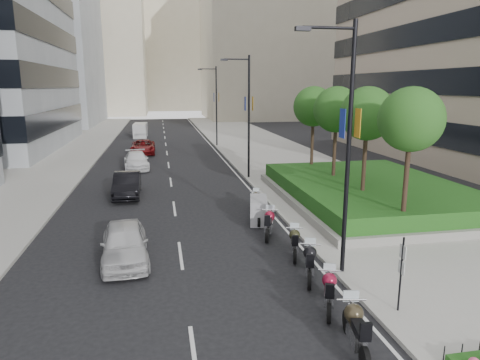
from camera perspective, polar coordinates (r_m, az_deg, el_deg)
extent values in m
plane|color=black|center=(14.68, -1.04, -15.40)|extent=(160.00, 160.00, 0.00)
cube|color=#9E9B93|center=(44.75, 3.92, 3.69)|extent=(10.00, 100.00, 0.15)
cube|color=#9E9B93|center=(44.45, -23.34, 2.64)|extent=(8.00, 100.00, 0.15)
cube|color=silver|center=(43.74, -2.83, 3.41)|extent=(0.12, 100.00, 0.01)
cube|color=silver|center=(43.35, -9.67, 3.17)|extent=(0.12, 100.00, 0.01)
cube|color=gray|center=(86.03, -26.49, 16.63)|extent=(22.00, 26.00, 30.00)
cube|color=#B7AD93|center=(96.54, 4.15, 19.04)|extent=(28.00, 24.00, 36.00)
cube|color=#B7AD93|center=(114.36, -19.43, 16.85)|extent=(26.00, 24.00, 34.00)
cube|color=#B7AD93|center=(133.42, -9.24, 17.51)|extent=(30.00, 24.00, 38.00)
cube|color=gray|center=(26.64, 16.87, -2.24)|extent=(10.00, 14.00, 0.40)
cube|color=#1C3D11|center=(26.50, 16.95, -0.99)|extent=(9.40, 13.40, 0.80)
cylinder|color=#332319|center=(20.35, 21.20, -0.63)|extent=(0.22, 0.22, 4.00)
sphere|color=#1A5119|center=(19.94, 21.85, 7.51)|extent=(2.80, 2.80, 2.80)
cylinder|color=#332319|center=(23.76, 16.18, 1.50)|extent=(0.22, 0.22, 4.00)
sphere|color=#1A5119|center=(23.41, 16.61, 8.49)|extent=(2.80, 2.80, 2.80)
cylinder|color=#332319|center=(27.33, 12.45, 3.08)|extent=(0.22, 0.22, 4.00)
sphere|color=#1A5119|center=(27.03, 12.74, 9.16)|extent=(2.80, 2.80, 2.80)
cylinder|color=#332319|center=(31.01, 9.58, 4.28)|extent=(0.22, 0.22, 4.00)
sphere|color=#1A5119|center=(30.74, 9.77, 9.64)|extent=(2.80, 2.80, 2.80)
cylinder|color=black|center=(15.42, 14.24, 3.27)|extent=(0.16, 0.16, 9.00)
cylinder|color=black|center=(14.99, 11.83, 19.26)|extent=(1.80, 0.10, 0.10)
cube|color=black|center=(14.68, 8.37, 19.34)|extent=(0.50, 0.22, 0.14)
cube|color=gold|center=(15.41, 15.41, 7.32)|extent=(0.02, 0.45, 1.00)
cube|color=navy|center=(15.17, 13.49, 7.35)|extent=(0.02, 0.45, 1.00)
cylinder|color=black|center=(31.56, 1.19, 8.16)|extent=(0.16, 0.16, 9.00)
cylinder|color=black|center=(31.35, -0.45, 15.81)|extent=(1.80, 0.10, 0.10)
cube|color=black|center=(31.20, -2.14, 15.73)|extent=(0.50, 0.22, 0.14)
cube|color=gold|center=(31.56, 1.70, 10.15)|extent=(0.02, 0.45, 1.00)
cube|color=navy|center=(31.44, 0.69, 10.15)|extent=(0.02, 0.45, 1.00)
cylinder|color=black|center=(49.28, -3.16, 9.68)|extent=(0.16, 0.16, 9.00)
cylinder|color=black|center=(49.15, -4.29, 14.56)|extent=(1.80, 0.10, 0.10)
cube|color=black|center=(49.06, -5.37, 14.48)|extent=(0.50, 0.22, 0.14)
cube|color=gold|center=(49.28, -2.84, 10.96)|extent=(0.02, 0.45, 1.00)
cube|color=navy|center=(49.21, -3.50, 10.95)|extent=(0.02, 0.45, 1.00)
cylinder|color=black|center=(14.01, 20.63, -11.99)|extent=(0.06, 0.06, 2.50)
cube|color=silver|center=(13.71, 20.89, -8.93)|extent=(0.02, 0.32, 0.42)
cube|color=silver|center=(13.90, 20.73, -10.86)|extent=(0.02, 0.32, 0.42)
cylinder|color=black|center=(13.07, 14.12, -17.89)|extent=(0.25, 0.69, 0.67)
cube|color=silver|center=(12.21, 15.26, -19.29)|extent=(0.49, 0.97, 0.46)
sphere|color=#342C1D|center=(12.30, 14.93, -16.79)|extent=(0.52, 0.52, 0.52)
cube|color=black|center=(11.77, 15.80, -18.66)|extent=(0.45, 0.86, 0.17)
cylinder|color=silver|center=(12.44, 14.64, -15.18)|extent=(0.80, 0.20, 0.05)
cylinder|color=black|center=(13.47, 11.78, -16.94)|extent=(0.33, 0.61, 0.61)
cylinder|color=black|center=(14.86, 11.73, -13.99)|extent=(0.33, 0.61, 0.61)
cube|color=silver|center=(14.04, 11.78, -14.88)|extent=(0.58, 0.88, 0.41)
sphere|color=maroon|center=(14.17, 11.84, -12.95)|extent=(0.47, 0.47, 0.47)
cube|color=black|center=(13.64, 11.86, -14.27)|extent=(0.53, 0.79, 0.16)
cylinder|color=silver|center=(14.32, 11.87, -11.71)|extent=(0.69, 0.31, 0.05)
cylinder|color=black|center=(15.26, 9.25, -13.09)|extent=(0.33, 0.65, 0.64)
cylinder|color=black|center=(16.77, 9.25, -10.66)|extent=(0.33, 0.65, 0.64)
cube|color=silver|center=(15.89, 9.27, -11.32)|extent=(0.59, 0.93, 0.43)
sphere|color=black|center=(16.06, 9.32, -9.54)|extent=(0.50, 0.50, 0.50)
cube|color=black|center=(15.48, 9.32, -10.65)|extent=(0.53, 0.83, 0.17)
cylinder|color=silver|center=(16.24, 9.35, -8.43)|extent=(0.74, 0.31, 0.05)
cylinder|color=black|center=(17.21, 7.33, -10.07)|extent=(0.28, 0.60, 0.59)
cylinder|color=black|center=(18.63, 7.20, -8.27)|extent=(0.28, 0.60, 0.59)
cube|color=silver|center=(17.82, 7.28, -8.71)|extent=(0.50, 0.86, 0.40)
sphere|color=#2A2A17|center=(17.99, 7.29, -7.27)|extent=(0.46, 0.46, 0.46)
cube|color=black|center=(17.44, 7.34, -8.11)|extent=(0.46, 0.76, 0.15)
cylinder|color=silver|center=(18.16, 7.28, -6.37)|extent=(0.69, 0.24, 0.05)
cylinder|color=black|center=(19.24, 3.63, -7.44)|extent=(0.33, 0.65, 0.64)
cylinder|color=black|center=(20.81, 4.07, -5.89)|extent=(0.33, 0.65, 0.64)
cube|color=silver|center=(19.92, 3.85, -6.20)|extent=(0.59, 0.94, 0.44)
sphere|color=maroon|center=(20.12, 3.96, -4.83)|extent=(0.50, 0.50, 0.50)
cube|color=black|center=(19.52, 3.78, -5.57)|extent=(0.54, 0.83, 0.17)
cylinder|color=silver|center=(20.32, 4.04, -3.98)|extent=(0.74, 0.31, 0.05)
cylinder|color=black|center=(21.28, 2.52, -5.50)|extent=(0.24, 0.62, 0.61)
cylinder|color=black|center=(22.79, 2.43, -4.27)|extent=(0.24, 0.62, 0.61)
cube|color=gray|center=(21.94, 2.48, -4.03)|extent=(1.24, 2.20, 1.23)
cylinder|color=black|center=(23.33, 1.95, -3.93)|extent=(0.27, 0.57, 0.57)
cylinder|color=black|center=(24.74, 2.19, -2.98)|extent=(0.27, 0.57, 0.57)
cube|color=silver|center=(23.95, 2.07, -3.11)|extent=(0.49, 0.82, 0.38)
sphere|color=#332C1C|center=(24.15, 2.12, -2.13)|extent=(0.44, 0.44, 0.44)
cube|color=black|center=(23.61, 2.02, -2.61)|extent=(0.44, 0.73, 0.15)
cylinder|color=silver|center=(24.34, 2.16, -1.52)|extent=(0.66, 0.24, 0.05)
imported|color=silver|center=(17.73, -15.13, -8.13)|extent=(2.14, 4.58, 1.52)
imported|color=black|center=(27.93, -14.82, -0.61)|extent=(1.62, 4.57, 1.50)
imported|color=white|center=(37.09, -13.66, 2.53)|extent=(2.37, 4.98, 1.40)
imported|color=maroon|center=(45.16, -12.81, 4.32)|extent=(2.38, 5.16, 1.43)
cube|color=silver|center=(60.37, -13.14, 6.48)|extent=(1.83, 4.46, 1.85)
cube|color=silver|center=(58.75, -13.18, 5.89)|extent=(1.71, 1.12, 0.97)
cylinder|color=black|center=(58.89, -13.85, 5.70)|extent=(0.22, 0.62, 0.62)
cylinder|color=black|center=(58.83, -12.48, 5.76)|extent=(0.22, 0.62, 0.62)
cylinder|color=black|center=(61.86, -13.71, 6.01)|extent=(0.22, 0.62, 0.62)
cylinder|color=black|center=(61.80, -12.40, 6.07)|extent=(0.22, 0.62, 0.62)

